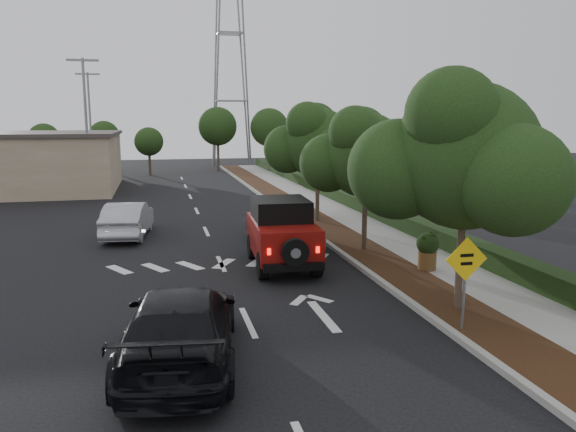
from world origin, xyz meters
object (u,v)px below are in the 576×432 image
object	(u,v)px
red_jeep	(281,232)
speed_hump_sign	(465,271)
black_suv_oncoming	(181,326)
silver_suv_ahead	(284,229)

from	to	relation	value
red_jeep	speed_hump_sign	distance (m)	7.81
black_suv_oncoming	speed_hump_sign	world-z (taller)	speed_hump_sign
black_suv_oncoming	speed_hump_sign	xyz separation A→B (m)	(6.67, 0.13, 0.75)
silver_suv_ahead	speed_hump_sign	world-z (taller)	speed_hump_sign
silver_suv_ahead	black_suv_oncoming	bearing A→B (deg)	-111.73
red_jeep	silver_suv_ahead	world-z (taller)	red_jeep
silver_suv_ahead	speed_hump_sign	size ratio (longest dim) A/B	2.40
black_suv_oncoming	speed_hump_sign	size ratio (longest dim) A/B	2.50
red_jeep	black_suv_oncoming	distance (m)	8.32
black_suv_oncoming	red_jeep	bearing A→B (deg)	-109.86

